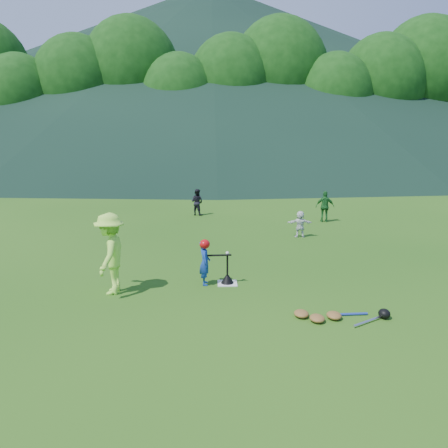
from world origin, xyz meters
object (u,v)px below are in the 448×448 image
at_px(fielder_c, 325,207).
at_px(equipment_pile, 334,316).
at_px(batting_tee, 227,278).
at_px(adult_coach, 110,254).
at_px(home_plate, 227,283).
at_px(fielder_b, 197,202).
at_px(batter_child, 205,263).
at_px(fielder_d, 300,224).

distance_m(fielder_c, equipment_pile, 9.45).
bearing_deg(batting_tee, equipment_pile, -46.29).
bearing_deg(adult_coach, home_plate, 104.53).
bearing_deg(batting_tee, home_plate, 0.00).
height_order(fielder_b, equipment_pile, fielder_b).
bearing_deg(batter_child, equipment_pile, -132.77).
distance_m(home_plate, batter_child, 0.73).
xyz_separation_m(adult_coach, fielder_d, (5.17, 5.09, -0.44)).
relative_size(fielder_b, fielder_c, 0.92).
bearing_deg(fielder_d, home_plate, 61.55).
relative_size(home_plate, adult_coach, 0.25).
bearing_deg(fielder_d, adult_coach, 45.85).
xyz_separation_m(fielder_b, equipment_pile, (2.89, -10.78, -0.50)).
xyz_separation_m(batter_child, fielder_b, (-0.44, 8.77, 0.04)).
height_order(home_plate, fielder_d, fielder_d).
relative_size(batter_child, equipment_pile, 0.58).
bearing_deg(fielder_b, batter_child, 121.24).
bearing_deg(fielder_c, fielder_d, 69.54).
distance_m(adult_coach, fielder_b, 9.39).
bearing_deg(equipment_pile, fielder_b, 105.03).
xyz_separation_m(fielder_b, batting_tee, (0.96, -8.75, -0.43)).
bearing_deg(equipment_pile, home_plate, 133.71).
bearing_deg(home_plate, fielder_c, 60.04).
relative_size(adult_coach, fielder_d, 1.97).
relative_size(fielder_b, batting_tee, 1.65).
distance_m(adult_coach, batting_tee, 2.70).
height_order(home_plate, adult_coach, adult_coach).
distance_m(batter_child, batting_tee, 0.65).
distance_m(fielder_b, equipment_pile, 11.17).
bearing_deg(adult_coach, fielder_b, 173.65).
distance_m(fielder_b, fielder_c, 5.32).
height_order(fielder_c, fielder_d, fielder_c).
xyz_separation_m(fielder_c, fielder_d, (-1.50, -2.56, -0.16)).
bearing_deg(fielder_c, fielder_b, -7.64).
xyz_separation_m(home_plate, fielder_c, (4.12, 7.15, 0.60)).
distance_m(home_plate, fielder_b, 8.82).
height_order(fielder_c, batting_tee, fielder_c).
bearing_deg(fielder_b, adult_coach, 108.63).
xyz_separation_m(home_plate, batting_tee, (0.00, 0.00, 0.12)).
height_order(adult_coach, equipment_pile, adult_coach).
xyz_separation_m(batter_child, batting_tee, (0.52, 0.02, -0.39)).
relative_size(home_plate, fielder_b, 0.40).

